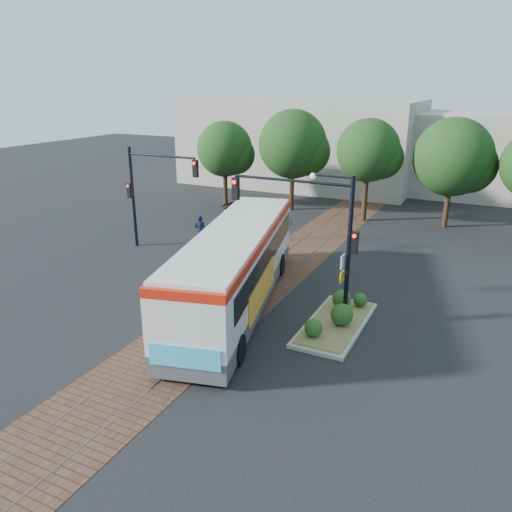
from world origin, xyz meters
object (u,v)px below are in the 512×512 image
Objects in this scene: traffic_island at (337,318)px; parked_car at (249,214)px; signal_pole_left at (147,185)px; city_bus at (236,264)px; officer at (200,231)px; signal_pole_main at (320,225)px.

parked_car is at bearing 129.56° from traffic_island.
signal_pole_left is 8.96m from parked_car.
city_bus is 2.59× the size of traffic_island.
city_bus is 14.25m from parked_car.
parked_car is (-10.58, 12.81, 0.25)m from traffic_island.
city_bus is 4.94m from traffic_island.
city_bus is 6.89× the size of officer.
signal_pole_left reaches higher than traffic_island.
signal_pole_left is (-13.19, 4.89, 3.54)m from traffic_island.
signal_pole_main is (-0.96, 0.09, 3.83)m from traffic_island.
officer is at bearing 148.71° from traffic_island.
parked_car is at bearing 127.12° from signal_pole_main.
signal_pole_main is at bearing 128.28° from officer.
city_bus is at bearing -179.09° from traffic_island.
signal_pole_main is 1.00× the size of signal_pole_left.
officer is at bearing 32.98° from signal_pole_left.
traffic_island is 16.62m from parked_car.
officer is (-6.04, 6.58, -1.00)m from city_bus.
officer reaches higher than parked_car.
city_bus is at bearing 114.21° from officer.
traffic_island is at bearing -5.36° from signal_pole_main.
signal_pole_left is (-8.53, 4.97, 1.89)m from city_bus.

